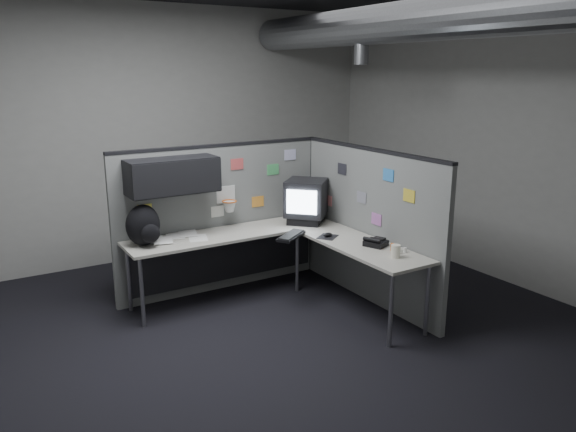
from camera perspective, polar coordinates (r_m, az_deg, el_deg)
room at (r=5.25m, az=5.48°, el=11.30°), size 5.62×5.62×3.22m
partition_back at (r=6.07m, az=-7.97°, el=1.15°), size 2.44×0.42×1.63m
partition_right at (r=5.95m, az=8.16°, el=-0.87°), size 0.07×2.23×1.63m
desk at (r=5.88m, az=-2.17°, el=-3.03°), size 2.31×2.11×0.73m
monitor at (r=6.27m, az=1.85°, el=1.58°), size 0.60×0.60×0.48m
keyboard at (r=5.75m, az=0.32°, el=-2.02°), size 0.43×0.36×0.04m
mouse at (r=5.78m, az=4.05°, el=-1.99°), size 0.27×0.26×0.05m
phone at (r=5.54m, az=8.89°, el=-2.67°), size 0.24×0.25×0.09m
bottles at (r=5.40m, az=11.05°, el=-3.28°), size 0.12×0.14×0.07m
cup at (r=5.22m, az=10.88°, el=-3.53°), size 0.11×0.11×0.12m
papers at (r=5.85m, az=-11.35°, el=-2.14°), size 0.66×0.50×0.01m
backpack at (r=5.61m, az=-14.45°, el=-0.99°), size 0.36×0.34×0.41m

